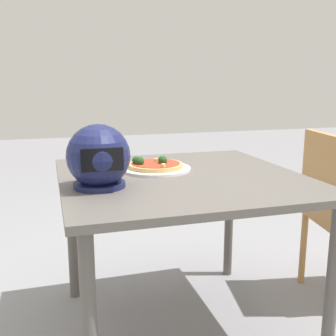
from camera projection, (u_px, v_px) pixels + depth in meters
The scene contains 6 objects.
ground_plane at pixel (180, 329), 1.93m from camera, with size 14.00×14.00×0.00m, color gray.
dining_table at pixel (181, 194), 1.79m from camera, with size 1.03×1.04×0.76m.
pizza_plate at pixel (156, 169), 1.87m from camera, with size 0.32×0.32×0.01m, color white.
pizza at pixel (155, 164), 1.86m from camera, with size 0.25×0.25×0.06m.
motorcycle_helmet at pixel (99, 158), 1.54m from camera, with size 0.24×0.24×0.24m.
chair_side at pixel (336, 208), 2.12m from camera, with size 0.46×0.46×0.90m.
Camera 1 is at (0.55, 1.63, 1.16)m, focal length 43.35 mm.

